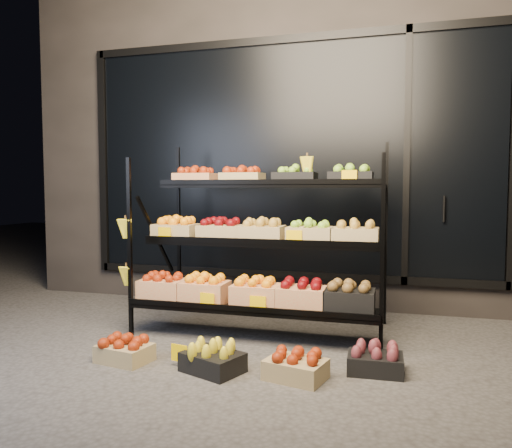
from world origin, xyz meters
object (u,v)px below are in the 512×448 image
(display_rack, at_px, (259,242))
(floor_crate_midleft, at_px, (213,358))
(floor_crate_midright, at_px, (296,365))
(floor_crate_left, at_px, (125,350))

(display_rack, height_order, floor_crate_midleft, display_rack)
(floor_crate_midleft, distance_m, floor_crate_midright, 0.57)
(floor_crate_left, distance_m, floor_crate_midleft, 0.68)
(display_rack, bearing_deg, floor_crate_midleft, -92.58)
(floor_crate_left, bearing_deg, floor_crate_midleft, 9.24)
(floor_crate_midleft, xyz_separation_m, floor_crate_midright, (0.57, 0.03, -0.00))
(display_rack, relative_size, floor_crate_midleft, 4.70)
(display_rack, height_order, floor_crate_midright, display_rack)
(display_rack, bearing_deg, floor_crate_left, -125.92)
(display_rack, distance_m, floor_crate_left, 1.42)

